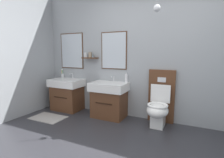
{
  "coord_description": "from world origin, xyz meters",
  "views": [
    {
      "loc": [
        0.81,
        -1.66,
        1.31
      ],
      "look_at": [
        -0.68,
        1.42,
        0.8
      ],
      "focal_mm": 28.0,
      "sensor_mm": 36.0,
      "label": 1
    }
  ],
  "objects_px": {
    "vanity_sink_left": "(67,93)",
    "vanity_sink_right": "(109,99)",
    "soap_dispenser": "(126,78)",
    "toilet": "(159,105)",
    "toothbrush_cup": "(63,75)"
  },
  "relations": [
    {
      "from": "vanity_sink_left",
      "to": "vanity_sink_right",
      "type": "relative_size",
      "value": 1.0
    },
    {
      "from": "vanity_sink_left",
      "to": "vanity_sink_right",
      "type": "distance_m",
      "value": 1.09
    },
    {
      "from": "vanity_sink_left",
      "to": "toothbrush_cup",
      "type": "distance_m",
      "value": 0.52
    },
    {
      "from": "vanity_sink_left",
      "to": "soap_dispenser",
      "type": "xyz_separation_m",
      "value": [
        1.38,
        0.19,
        0.42
      ]
    },
    {
      "from": "toothbrush_cup",
      "to": "vanity_sink_left",
      "type": "bearing_deg",
      "value": -32.86
    },
    {
      "from": "vanity_sink_left",
      "to": "toilet",
      "type": "distance_m",
      "value": 2.09
    },
    {
      "from": "toilet",
      "to": "toothbrush_cup",
      "type": "height_order",
      "value": "toilet"
    },
    {
      "from": "vanity_sink_right",
      "to": "toothbrush_cup",
      "type": "bearing_deg",
      "value": 172.38
    },
    {
      "from": "vanity_sink_left",
      "to": "toothbrush_cup",
      "type": "relative_size",
      "value": 3.49
    },
    {
      "from": "toilet",
      "to": "toothbrush_cup",
      "type": "distance_m",
      "value": 2.41
    },
    {
      "from": "toilet",
      "to": "soap_dispenser",
      "type": "xyz_separation_m",
      "value": [
        -0.71,
        0.17,
        0.43
      ]
    },
    {
      "from": "toilet",
      "to": "soap_dispenser",
      "type": "relative_size",
      "value": 5.06
    },
    {
      "from": "vanity_sink_left",
      "to": "soap_dispenser",
      "type": "bearing_deg",
      "value": 7.98
    },
    {
      "from": "soap_dispenser",
      "to": "toilet",
      "type": "bearing_deg",
      "value": -13.53
    },
    {
      "from": "vanity_sink_left",
      "to": "toilet",
      "type": "relative_size",
      "value": 0.73
    }
  ]
}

